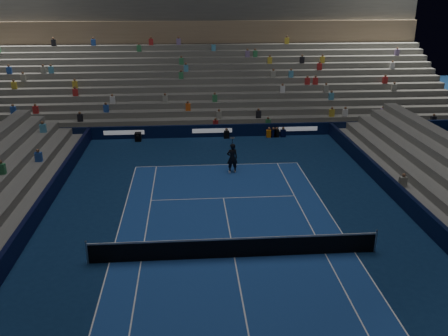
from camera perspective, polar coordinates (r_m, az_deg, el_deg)
ground at (r=21.45m, az=1.26°, el=-10.71°), size 90.00×90.00×0.00m
court_surface at (r=21.44m, az=1.26°, el=-10.70°), size 10.97×23.77×0.01m
sponsor_barrier_far at (r=38.27m, az=-1.45°, el=4.51°), size 44.00×0.25×1.00m
sponsor_barrier_east at (r=24.07m, az=25.14°, el=-7.77°), size 0.25×37.00×1.00m
sponsor_barrier_west at (r=22.51m, az=-24.52°, el=-9.68°), size 0.25×37.00×1.00m
grandstand_main at (r=46.80m, az=-2.10°, el=11.10°), size 44.00×15.20×11.20m
tennis_net at (r=21.19m, az=1.27°, el=-9.55°), size 12.90×0.10×1.10m
tennis_player at (r=30.55m, az=1.00°, el=1.21°), size 0.78×0.57×1.96m
broadcast_camera at (r=37.84m, az=-10.30°, el=3.72°), size 0.50×0.95×0.65m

